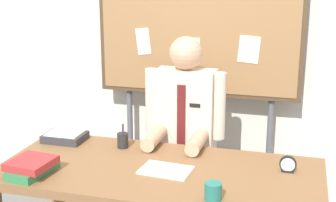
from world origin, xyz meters
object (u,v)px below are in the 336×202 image
object	(u,v)px
desk	(159,182)
open_notebook	(166,170)
pen_holder	(123,140)
book_stack	(32,167)
paper_tray	(65,137)
coffee_mug	(213,191)
desk_clock	(288,165)
person	(185,145)
bulletin_board	(198,16)

from	to	relation	value
desk	open_notebook	bearing A→B (deg)	-23.49
open_notebook	desk	bearing A→B (deg)	156.51
pen_holder	open_notebook	bearing A→B (deg)	-37.77
book_stack	paper_tray	bearing A→B (deg)	98.41
coffee_mug	pen_holder	world-z (taller)	pen_holder
open_notebook	coffee_mug	bearing A→B (deg)	-40.27
open_notebook	desk_clock	bearing A→B (deg)	14.94
person	coffee_mug	world-z (taller)	person
desk	bulletin_board	world-z (taller)	bulletin_board
coffee_mug	desk	bearing A→B (deg)	141.52
book_stack	bulletin_board	bearing A→B (deg)	62.18
book_stack	coffee_mug	distance (m)	1.01
book_stack	coffee_mug	size ratio (longest dim) A/B	3.46
open_notebook	pen_holder	distance (m)	0.46
desk	coffee_mug	size ratio (longest dim) A/B	20.88
person	pen_holder	xyz separation A→B (m)	(-0.32, -0.34, 0.13)
open_notebook	paper_tray	xyz separation A→B (m)	(-0.78, 0.30, 0.02)
bulletin_board	paper_tray	size ratio (longest dim) A/B	8.17
desk	pen_holder	distance (m)	0.43
paper_tray	person	bearing A→B (deg)	24.20
open_notebook	paper_tray	distance (m)	0.83
desk	desk_clock	world-z (taller)	desk_clock
coffee_mug	paper_tray	xyz separation A→B (m)	(-1.09, 0.57, -0.02)
bulletin_board	open_notebook	distance (m)	1.25
bulletin_board	coffee_mug	xyz separation A→B (m)	(0.36, -1.26, -0.72)
desk_clock	pen_holder	size ratio (longest dim) A/B	0.59
coffee_mug	paper_tray	size ratio (longest dim) A/B	0.34
desk_clock	desk	bearing A→B (deg)	-167.55
open_notebook	book_stack	bearing A→B (deg)	-160.93
bulletin_board	desk_clock	bearing A→B (deg)	-49.37
bulletin_board	desk	bearing A→B (deg)	-90.00
book_stack	paper_tray	world-z (taller)	book_stack
desk	open_notebook	distance (m)	0.10
person	open_notebook	bearing A→B (deg)	-85.80
desk_clock	paper_tray	world-z (taller)	desk_clock
coffee_mug	pen_holder	distance (m)	0.88
open_notebook	desk_clock	world-z (taller)	desk_clock
person	bulletin_board	distance (m)	0.92
coffee_mug	bulletin_board	bearing A→B (deg)	106.05
desk	coffee_mug	world-z (taller)	coffee_mug
person	coffee_mug	xyz separation A→B (m)	(0.36, -0.90, 0.12)
desk	pen_holder	world-z (taller)	pen_holder
desk	open_notebook	world-z (taller)	open_notebook
desk	book_stack	distance (m)	0.71
bulletin_board	pen_holder	xyz separation A→B (m)	(-0.32, -0.71, -0.72)
desk	bulletin_board	size ratio (longest dim) A/B	0.86
person	pen_holder	size ratio (longest dim) A/B	8.80
person	desk_clock	world-z (taller)	person
person	pen_holder	bearing A→B (deg)	-132.75
open_notebook	desk_clock	xyz separation A→B (m)	(0.66, 0.17, 0.04)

